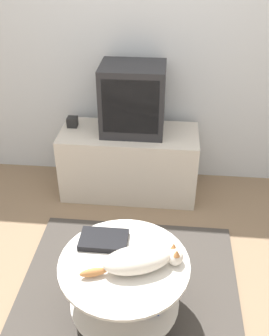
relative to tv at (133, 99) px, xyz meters
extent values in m
plane|color=#7F664C|center=(0.09, -1.30, -0.85)|extent=(12.00, 12.00, 0.00)
cube|color=silver|center=(0.09, 0.29, 0.45)|extent=(8.00, 0.05, 2.60)
cube|color=#3D3833|center=(0.09, -1.30, -0.84)|extent=(1.42, 1.59, 0.02)
cube|color=beige|center=(-0.03, -0.04, -0.56)|extent=(1.13, 0.49, 0.58)
cube|color=#B7AD9E|center=(-0.03, -0.28, -0.50)|extent=(0.51, 0.01, 0.16)
cube|color=#232326|center=(0.00, 0.00, 0.00)|extent=(0.50, 0.38, 0.55)
cube|color=black|center=(0.00, -0.18, 0.01)|extent=(0.43, 0.01, 0.43)
cube|color=black|center=(-0.51, 0.03, -0.23)|extent=(0.08, 0.08, 0.08)
cylinder|color=#B2B2B7|center=(0.09, -1.36, -0.82)|extent=(0.30, 0.30, 0.01)
cylinder|color=#B7B7BC|center=(0.09, -1.36, -0.61)|extent=(0.04, 0.04, 0.44)
cylinder|color=beige|center=(0.09, -1.36, -0.68)|extent=(0.64, 0.64, 0.01)
cylinder|color=beige|center=(0.09, -1.36, -0.38)|extent=(0.72, 0.72, 0.02)
cube|color=#2D478C|center=(0.20, -1.38, -0.66)|extent=(0.18, 0.16, 0.02)
cube|color=maroon|center=(-0.02, -1.36, -0.67)|extent=(0.16, 0.12, 0.01)
cube|color=black|center=(-0.05, -1.22, -0.35)|extent=(0.27, 0.18, 0.04)
ellipsoid|color=silver|center=(0.16, -1.40, -0.30)|extent=(0.40, 0.27, 0.14)
sphere|color=silver|center=(0.36, -1.34, -0.32)|extent=(0.09, 0.09, 0.09)
cone|color=#B2703D|center=(0.35, -1.31, -0.27)|extent=(0.04, 0.04, 0.04)
cone|color=#B2703D|center=(0.37, -1.36, -0.27)|extent=(0.04, 0.04, 0.04)
ellipsoid|color=#B2703D|center=(-0.06, -1.47, -0.34)|extent=(0.15, 0.08, 0.05)
camera|label=1|loc=(0.29, -2.86, 1.22)|focal=42.00mm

